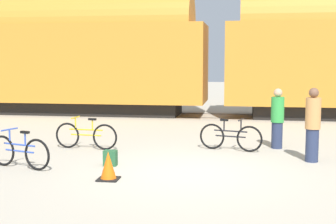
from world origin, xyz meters
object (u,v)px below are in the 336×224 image
(backpack, at_px, (110,158))
(traffic_cone, at_px, (108,167))
(person_in_green, at_px, (277,119))
(person_in_tan, at_px, (313,125))
(freight_train, at_px, (216,51))
(bicycle_blue, at_px, (19,152))
(bicycle_black, at_px, (230,137))
(bicycle_yellow, at_px, (86,135))

(backpack, xyz_separation_m, traffic_cone, (0.30, -1.16, 0.08))
(person_in_green, bearing_deg, person_in_tan, -87.73)
(freight_train, relative_size, person_in_green, 18.30)
(person_in_green, bearing_deg, traffic_cone, -153.09)
(bicycle_blue, relative_size, person_in_green, 1.01)
(backpack, bearing_deg, bicycle_black, 40.43)
(person_in_green, height_order, backpack, person_in_green)
(bicycle_black, height_order, bicycle_yellow, bicycle_yellow)
(bicycle_blue, relative_size, backpack, 4.63)
(bicycle_yellow, bearing_deg, person_in_green, 10.08)
(bicycle_yellow, xyz_separation_m, person_in_green, (4.87, 0.87, 0.42))
(person_in_tan, relative_size, backpack, 4.91)
(bicycle_black, height_order, backpack, bicycle_black)
(backpack, bearing_deg, bicycle_yellow, 123.08)
(bicycle_blue, height_order, traffic_cone, bicycle_blue)
(freight_train, relative_size, person_in_tan, 17.07)
(bicycle_black, relative_size, bicycle_blue, 1.01)
(bicycle_black, xyz_separation_m, person_in_green, (1.18, 0.49, 0.43))
(freight_train, xyz_separation_m, person_in_tan, (2.65, -8.37, -1.83))
(freight_train, bearing_deg, bicycle_blue, -109.60)
(bicycle_yellow, height_order, backpack, bicycle_yellow)
(person_in_green, xyz_separation_m, backpack, (-3.71, -2.64, -0.61))
(traffic_cone, bearing_deg, bicycle_black, 56.05)
(person_in_tan, height_order, person_in_green, person_in_tan)
(freight_train, height_order, person_in_green, freight_train)
(freight_train, height_order, bicycle_black, freight_train)
(bicycle_blue, height_order, backpack, bicycle_blue)
(bicycle_blue, height_order, person_in_green, person_in_green)
(freight_train, height_order, person_in_tan, freight_train)
(bicycle_blue, xyz_separation_m, backpack, (1.84, 0.51, -0.19))
(freight_train, height_order, bicycle_yellow, freight_train)
(freight_train, distance_m, bicycle_black, 7.73)
(bicycle_yellow, xyz_separation_m, person_in_tan, (5.53, -0.66, 0.48))
(bicycle_yellow, height_order, person_in_tan, person_in_tan)
(person_in_tan, xyz_separation_m, backpack, (-4.37, -1.11, -0.67))
(bicycle_yellow, height_order, person_in_green, person_in_green)
(traffic_cone, bearing_deg, person_in_green, 48.08)
(person_in_green, bearing_deg, bicycle_black, -178.69)
(freight_train, relative_size, bicycle_yellow, 16.70)
(freight_train, relative_size, traffic_cone, 51.85)
(backpack, relative_size, traffic_cone, 0.62)
(person_in_green, bearing_deg, freight_train, 85.03)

